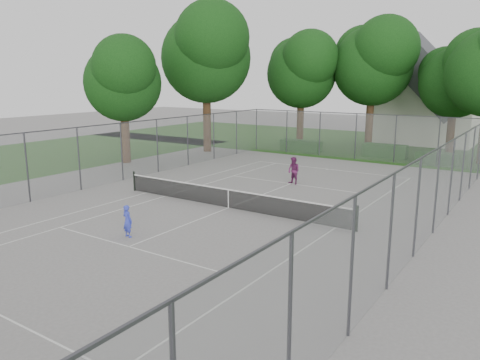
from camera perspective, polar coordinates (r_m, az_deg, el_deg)
The scene contains 16 objects.
ground at distance 22.55m, azimuth -1.42°, elevation -3.43°, with size 120.00×120.00×0.00m, color slate.
grass_far at distance 45.89m, azimuth 17.70°, elevation 4.04°, with size 60.00×20.00×0.00m, color #1E4714.
court_markings at distance 22.54m, azimuth -1.42°, elevation -3.42°, with size 11.03×23.83×0.01m.
tennis_net at distance 22.41m, azimuth -1.42°, elevation -2.17°, with size 12.87×0.10×1.10m.
perimeter_fence at distance 22.13m, azimuth -1.44°, elevation 1.09°, with size 18.08×34.08×3.52m.
tree_far_left at distance 43.46m, azimuth 7.59°, elevation 13.43°, with size 7.16×6.54×10.29m.
tree_far_midleft at distance 42.93m, azimuth 16.00°, elevation 13.97°, with size 7.82×7.14×11.24m.
tree_far_midright at distance 40.90m, azimuth 24.92°, elevation 11.31°, with size 6.29×5.75×9.05m.
tree_side_back at distance 39.76m, azimuth -4.12°, elevation 15.50°, with size 8.47×7.73×12.17m.
tree_side_front at distance 35.19m, azimuth -14.13°, elevation 12.15°, with size 6.33×5.78×9.11m.
hedge_left at distance 40.94m, azimuth 7.44°, elevation 4.22°, with size 3.58×1.07×0.90m, color #1B4717.
hedge_mid at distance 38.57m, azimuth 17.27°, elevation 3.40°, with size 3.38×0.96×1.06m, color #1B4717.
hedge_right at distance 36.87m, azimuth 22.86°, elevation 2.44°, with size 2.85×1.04×0.85m, color #1B4717.
house at distance 48.60m, azimuth 22.06°, elevation 9.27°, with size 8.60×6.67×10.71m.
girl_player at distance 18.85m, azimuth -13.55°, elevation -4.88°, with size 0.47×0.31×1.30m, color blue.
woman_player at distance 27.63m, azimuth 6.57°, elevation 1.13°, with size 0.78×0.61×1.61m, color #6A2356.
Camera 1 is at (12.54, -17.72, 6.09)m, focal length 35.00 mm.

